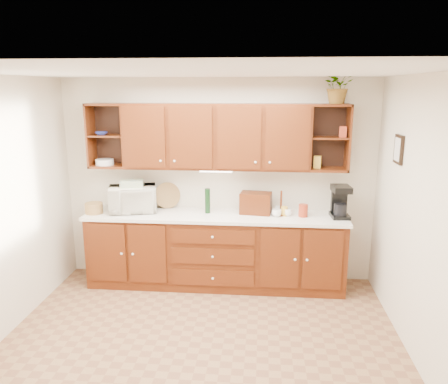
% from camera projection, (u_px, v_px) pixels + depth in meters
% --- Properties ---
extents(floor, '(4.00, 4.00, 0.00)m').
position_uv_depth(floor, '(200.00, 348.00, 4.26)').
color(floor, olive).
rests_on(floor, ground).
extents(ceiling, '(4.00, 4.00, 0.00)m').
position_uv_depth(ceiling, '(196.00, 72.00, 3.65)').
color(ceiling, white).
rests_on(ceiling, back_wall).
extents(back_wall, '(4.00, 0.00, 4.00)m').
position_uv_depth(back_wall, '(218.00, 181.00, 5.65)').
color(back_wall, beige).
rests_on(back_wall, floor).
extents(right_wall, '(0.00, 3.50, 3.50)m').
position_uv_depth(right_wall, '(426.00, 227.00, 3.78)').
color(right_wall, beige).
rests_on(right_wall, floor).
extents(base_cabinets, '(3.20, 0.60, 0.90)m').
position_uv_depth(base_cabinets, '(216.00, 251.00, 5.56)').
color(base_cabinets, '#3E1507').
rests_on(base_cabinets, floor).
extents(countertop, '(3.24, 0.64, 0.04)m').
position_uv_depth(countertop, '(215.00, 216.00, 5.44)').
color(countertop, white).
rests_on(countertop, base_cabinets).
extents(upper_cabinets, '(3.20, 0.33, 0.80)m').
position_uv_depth(upper_cabinets, '(217.00, 136.00, 5.36)').
color(upper_cabinets, '#3E1507').
rests_on(upper_cabinets, back_wall).
extents(undercabinet_light, '(0.40, 0.05, 0.02)m').
position_uv_depth(undercabinet_light, '(216.00, 171.00, 5.40)').
color(undercabinet_light, white).
rests_on(undercabinet_light, upper_cabinets).
extents(framed_picture, '(0.03, 0.24, 0.30)m').
position_uv_depth(framed_picture, '(399.00, 149.00, 4.53)').
color(framed_picture, black).
rests_on(framed_picture, right_wall).
extents(wicker_basket, '(0.28, 0.28, 0.13)m').
position_uv_depth(wicker_basket, '(94.00, 208.00, 5.46)').
color(wicker_basket, '#A77945').
rests_on(wicker_basket, countertop).
extents(microwave, '(0.67, 0.54, 0.32)m').
position_uv_depth(microwave, '(133.00, 199.00, 5.53)').
color(microwave, white).
rests_on(microwave, countertop).
extents(towel_stack, '(0.32, 0.26, 0.08)m').
position_uv_depth(towel_stack, '(132.00, 183.00, 5.48)').
color(towel_stack, '#CFC461').
rests_on(towel_stack, microwave).
extents(wine_bottle, '(0.07, 0.07, 0.31)m').
position_uv_depth(wine_bottle, '(208.00, 201.00, 5.45)').
color(wine_bottle, black).
rests_on(wine_bottle, countertop).
extents(woven_tray, '(0.35, 0.20, 0.34)m').
position_uv_depth(woven_tray, '(168.00, 207.00, 5.73)').
color(woven_tray, '#A77945').
rests_on(woven_tray, countertop).
extents(bread_box, '(0.41, 0.29, 0.27)m').
position_uv_depth(bread_box, '(256.00, 203.00, 5.44)').
color(bread_box, '#3E1507').
rests_on(bread_box, countertop).
extents(mug_tree, '(0.27, 0.27, 0.31)m').
position_uv_depth(mug_tree, '(281.00, 211.00, 5.38)').
color(mug_tree, '#3E1507').
rests_on(mug_tree, countertop).
extents(canister_red, '(0.15, 0.15, 0.15)m').
position_uv_depth(canister_red, '(303.00, 211.00, 5.31)').
color(canister_red, '#9A2D16').
rests_on(canister_red, countertop).
extents(canister_white, '(0.08, 0.08, 0.20)m').
position_uv_depth(canister_white, '(252.00, 205.00, 5.46)').
color(canister_white, white).
rests_on(canister_white, countertop).
extents(canister_yellow, '(0.09, 0.09, 0.11)m').
position_uv_depth(canister_yellow, '(284.00, 211.00, 5.36)').
color(canister_yellow, gold).
rests_on(canister_yellow, countertop).
extents(coffee_maker, '(0.23, 0.29, 0.39)m').
position_uv_depth(coffee_maker, '(340.00, 202.00, 5.28)').
color(coffee_maker, black).
rests_on(coffee_maker, countertop).
extents(bowl_stack, '(0.21, 0.21, 0.04)m').
position_uv_depth(bowl_stack, '(101.00, 133.00, 5.44)').
color(bowl_stack, navy).
rests_on(bowl_stack, upper_cabinets).
extents(plate_stack, '(0.25, 0.25, 0.07)m').
position_uv_depth(plate_stack, '(105.00, 162.00, 5.54)').
color(plate_stack, white).
rests_on(plate_stack, upper_cabinets).
extents(pantry_box_yellow, '(0.10, 0.09, 0.15)m').
position_uv_depth(pantry_box_yellow, '(317.00, 162.00, 5.29)').
color(pantry_box_yellow, gold).
rests_on(pantry_box_yellow, upper_cabinets).
extents(pantry_box_red, '(0.10, 0.10, 0.13)m').
position_uv_depth(pantry_box_red, '(343.00, 132.00, 5.17)').
color(pantry_box_red, '#9A2D16').
rests_on(pantry_box_red, upper_cabinets).
extents(potted_plant, '(0.46, 0.43, 0.41)m').
position_uv_depth(potted_plant, '(338.00, 86.00, 5.04)').
color(potted_plant, '#999999').
rests_on(potted_plant, upper_cabinets).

